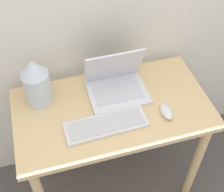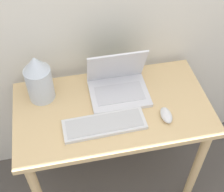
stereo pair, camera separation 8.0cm
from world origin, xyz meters
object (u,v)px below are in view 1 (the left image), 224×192
Objects in this scene: laptop at (116,84)px; mouse at (166,112)px; mp3_player at (100,107)px; keyboard at (106,125)px; vase at (36,83)px.

laptop is 0.30m from mouse.
laptop is at bearing 38.66° from mp3_player.
keyboard is 0.40m from vase.
keyboard is at bearing -89.48° from mp3_player.
laptop is 1.14× the size of vase.
mouse is (0.19, -0.23, -0.03)m from laptop.
laptop reaches higher than mouse.
laptop reaches higher than keyboard.
vase is (-0.40, 0.04, 0.08)m from laptop.
mp3_player is (-0.12, -0.09, -0.05)m from laptop.
laptop is 3.02× the size of mouse.
mouse is at bearing -49.55° from laptop.
vase reaches higher than laptop.
mouse reaches higher than mp3_player.
laptop is 0.25m from keyboard.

